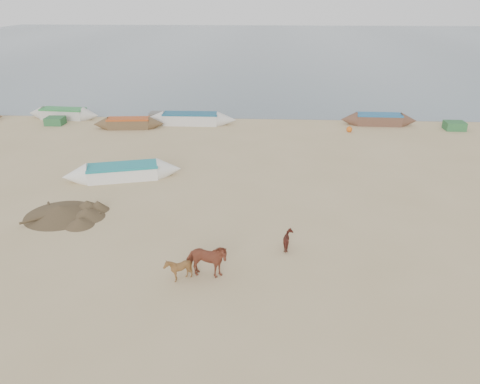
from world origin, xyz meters
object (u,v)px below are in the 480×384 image
at_px(calf_front, 178,269).
at_px(calf_right, 289,241).
at_px(near_canoe, 123,172).
at_px(cow_adult, 206,261).

height_order(calf_front, calf_right, calf_front).
bearing_deg(calf_right, near_canoe, 28.76).
bearing_deg(cow_adult, calf_front, 112.22).
xyz_separation_m(cow_adult, calf_front, (-1.02, -0.28, -0.21)).
bearing_deg(calf_front, near_canoe, -145.81).
xyz_separation_m(cow_adult, calf_right, (3.16, 2.24, -0.30)).
bearing_deg(near_canoe, cow_adult, -74.00).
bearing_deg(calf_right, cow_adult, 103.39).
bearing_deg(calf_front, cow_adult, 113.21).
bearing_deg(calf_front, calf_right, 128.86).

